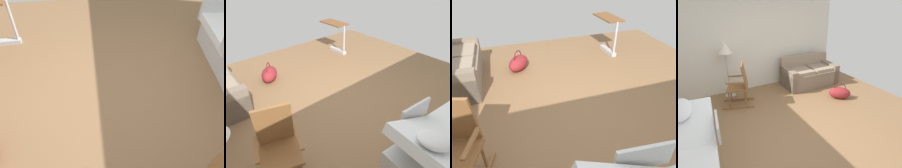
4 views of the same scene
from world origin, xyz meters
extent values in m
plane|color=olive|center=(0.00, 0.00, 0.00)|extent=(6.50, 6.50, 0.00)
cube|color=white|center=(-1.84, 0.30, 0.60)|extent=(1.00, 1.01, 0.48)
ellipsoid|color=white|center=(-1.82, 0.47, 0.81)|extent=(0.39, 0.53, 0.31)
cube|color=silver|center=(-1.36, 0.01, 0.63)|extent=(0.09, 0.56, 0.28)
cylinder|color=black|center=(-1.45, 0.51, 0.05)|extent=(0.10, 0.10, 0.10)
cylinder|color=brown|center=(-0.53, 1.44, 0.25)|extent=(0.04, 0.04, 0.40)
cylinder|color=brown|center=(-0.41, 1.80, 0.25)|extent=(0.04, 0.04, 0.40)
cube|color=brown|center=(-0.65, 1.68, 0.45)|extent=(0.59, 0.60, 0.04)
cube|color=brown|center=(-0.46, 1.61, 0.75)|extent=(0.25, 0.45, 0.60)
cube|color=brown|center=(-0.74, 1.47, 0.67)|extent=(0.38, 0.17, 0.03)
cube|color=brown|center=(-0.59, 1.90, 0.67)|extent=(0.38, 0.17, 0.03)
cube|color=#B2B5BA|center=(2.00, -1.50, 0.04)|extent=(0.61, 0.15, 0.08)
cylinder|color=black|center=(1.74, -1.51, 0.03)|extent=(0.07, 0.07, 0.06)
cylinder|color=black|center=(2.26, -1.49, 0.03)|extent=(0.07, 0.07, 0.06)
cylinder|color=#B2B5BA|center=(1.74, -1.51, 0.45)|extent=(0.05, 0.05, 0.74)
cube|color=brown|center=(2.14, -1.49, 0.82)|extent=(0.82, 0.44, 0.04)
ellipsoid|color=maroon|center=(1.78, 0.73, 0.15)|extent=(0.64, 0.59, 0.30)
torus|color=maroon|center=(1.78, 0.73, 0.28)|extent=(0.25, 0.20, 0.30)
camera|label=1|loc=(0.46, 2.22, 2.40)|focal=36.74mm
camera|label=2|loc=(-2.30, 2.22, 2.45)|focal=33.03mm
camera|label=3|loc=(-2.30, 1.07, 2.20)|focal=33.97mm
camera|label=4|loc=(-1.57, -2.68, 2.39)|focal=31.15mm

